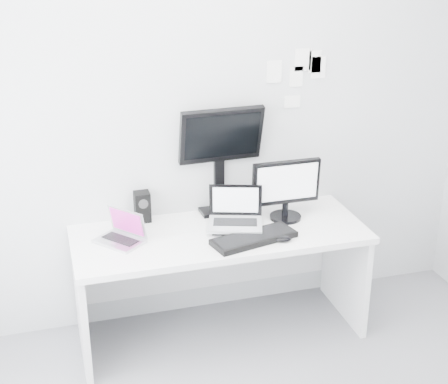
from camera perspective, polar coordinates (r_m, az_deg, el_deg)
The scene contains 15 objects.
back_wall at distance 4.19m, azimuth -1.67°, elevation 6.26°, with size 3.60×3.60×0.00m, color #B6B8BA.
desk at distance 4.27m, azimuth -0.34°, elevation -7.82°, with size 1.80×0.70×0.73m, color white.
macbook at distance 3.97m, azimuth -9.01°, elevation -2.97°, with size 0.27×0.20×0.20m, color #ABABAF.
speaker at distance 4.24m, azimuth -6.98°, elevation -1.25°, with size 0.10×0.10×0.19m, color black.
dell_laptop at distance 4.07m, azimuth 0.97°, elevation -1.52°, with size 0.33×0.26×0.27m, color #ADB0B5.
rear_monitor at distance 4.26m, azimuth -0.33°, elevation 2.89°, with size 0.53×0.19×0.73m, color black.
samsung_monitor at distance 4.21m, azimuth 5.35°, elevation 0.24°, with size 0.44×0.20×0.40m, color black.
keyboard at distance 3.99m, azimuth 2.57°, elevation -3.96°, with size 0.52×0.18×0.03m, color black.
mouse at distance 3.99m, azimuth 5.05°, elevation -3.99°, with size 0.11×0.07×0.03m, color black.
wall_note_0 at distance 4.25m, azimuth 4.29°, elevation 10.19°, with size 0.10×0.00×0.14m, color white.
wall_note_1 at distance 4.31m, azimuth 6.17°, elevation 9.76°, with size 0.09×0.00×0.13m, color white.
wall_note_2 at distance 4.36m, azimuth 8.06°, elevation 10.48°, with size 0.10×0.00×0.14m, color white.
wall_note_3 at distance 4.34m, azimuth 5.84°, elevation 7.69°, with size 0.11×0.00×0.08m, color white.
wall_note_4 at distance 4.31m, azimuth 6.76°, elevation 11.15°, with size 0.11×0.00×0.14m, color white.
wall_note_5 at distance 4.34m, azimuth 7.76°, elevation 10.96°, with size 0.08×0.00×0.14m, color white.
Camera 1 is at (-0.99, -2.30, 2.52)m, focal length 53.59 mm.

